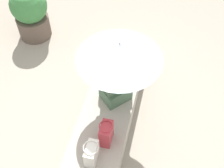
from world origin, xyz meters
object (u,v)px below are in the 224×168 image
object	(u,v)px
person_seated	(116,78)
tote_bag_canvas	(123,58)
handbag_black	(92,153)
parasol	(119,51)
shoulder_bag_spare	(106,133)
planter_near	(30,12)

from	to	relation	value
person_seated	tote_bag_canvas	world-z (taller)	person_seated
handbag_black	tote_bag_canvas	size ratio (longest dim) A/B	0.97
parasol	handbag_black	size ratio (longest dim) A/B	3.79
person_seated	parasol	xyz separation A→B (m)	(0.09, 0.05, 0.55)
handbag_black	shoulder_bag_spare	size ratio (longest dim) A/B	0.86
parasol	shoulder_bag_spare	size ratio (longest dim) A/B	3.26
tote_bag_canvas	planter_near	world-z (taller)	planter_near
handbag_black	planter_near	distance (m)	2.82
parasol	handbag_black	distance (m)	1.13
parasol	person_seated	bearing A→B (deg)	-149.19
parasol	handbag_black	xyz separation A→B (m)	(0.80, -0.11, -0.80)
parasol	tote_bag_canvas	xyz separation A→B (m)	(-0.67, -0.09, -0.80)
parasol	handbag_black	world-z (taller)	parasol
person_seated	parasol	bearing A→B (deg)	30.81
person_seated	tote_bag_canvas	bearing A→B (deg)	-176.61
tote_bag_canvas	planter_near	xyz separation A→B (m)	(-0.75, -1.76, -0.10)
handbag_black	person_seated	bearing A→B (deg)	176.58
planter_near	shoulder_bag_spare	bearing A→B (deg)	43.21
shoulder_bag_spare	handbag_black	bearing A→B (deg)	-20.28
person_seated	handbag_black	world-z (taller)	person_seated
tote_bag_canvas	parasol	bearing A→B (deg)	7.46
parasol	tote_bag_canvas	distance (m)	1.05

